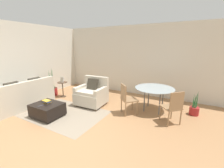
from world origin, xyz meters
TOP-DOWN VIEW (x-y plane):
  - ground_plane at (0.00, 0.00)m, footprint 20.00×20.00m
  - wall_back at (0.00, 3.89)m, footprint 12.00×0.06m
  - wall_left at (-2.88, 1.50)m, footprint 0.06×12.00m
  - area_rug at (-0.70, 1.00)m, footprint 2.34×1.65m
  - couch at (-2.29, 0.74)m, footprint 0.93×1.86m
  - armchair at (-0.43, 2.00)m, footprint 0.97×0.88m
  - ottoman at (-0.98, 0.64)m, footprint 0.80×0.67m
  - book_stack at (-1.04, 0.69)m, footprint 0.24×0.18m
  - tv_remote_primary at (-1.00, 0.46)m, footprint 0.07×0.16m
  - potted_plant at (-2.43, 2.02)m, footprint 0.38×0.38m
  - side_table at (-1.90, 2.08)m, footprint 0.38×0.38m
  - picture_frame at (-1.90, 2.08)m, footprint 0.16×0.07m
  - dining_table at (1.54, 2.54)m, footprint 1.17×1.17m
  - dining_chair_near_left at (0.90, 1.90)m, footprint 0.59×0.59m
  - dining_chair_near_right at (2.18, 1.90)m, footprint 0.59×0.59m
  - potted_plant_small at (2.67, 2.80)m, footprint 0.26×0.26m

SIDE VIEW (x-z plane):
  - ground_plane at x=0.00m, z-range 0.00..0.00m
  - area_rug at x=-0.70m, z-range 0.00..0.01m
  - potted_plant_small at x=2.67m, z-range -0.18..0.55m
  - ottoman at x=-0.98m, z-range 0.02..0.40m
  - potted_plant at x=-2.43m, z-range -0.34..0.83m
  - couch at x=-2.29m, z-range -0.15..0.77m
  - armchair at x=-0.43m, z-range -0.10..0.83m
  - tv_remote_primary at x=-1.00m, z-range 0.38..0.39m
  - side_table at x=-1.90m, z-range 0.11..0.71m
  - book_stack at x=-1.04m, z-range 0.39..0.47m
  - dining_chair_near_left at x=0.90m, z-range 0.07..0.97m
  - dining_chair_near_right at x=2.18m, z-range 0.07..0.97m
  - dining_table at x=1.54m, z-range 0.29..1.02m
  - picture_frame at x=-1.90m, z-range 0.59..0.79m
  - wall_back at x=0.00m, z-range 0.00..2.75m
  - wall_left at x=-2.88m, z-range 0.00..2.75m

